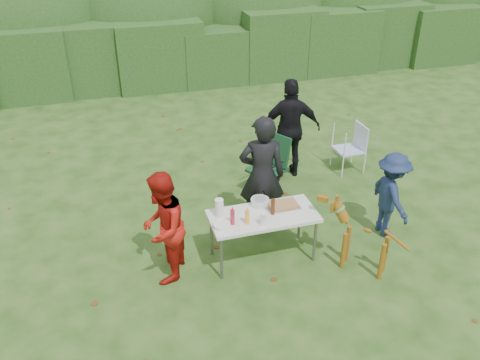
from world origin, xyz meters
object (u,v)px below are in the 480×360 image
object	(u,v)px
person_cook	(262,175)
camping_chair	(267,166)
mustard_bottle	(247,217)
person_black_puffy	(290,129)
paper_towel_roll	(219,208)
child	(391,195)
lawn_chair	(349,148)
folding_table	(263,218)
person_red_jacket	(163,228)
beer_bottle	(273,207)
dog	(366,240)
ketchup_bottle	(232,217)

from	to	relation	value
person_cook	camping_chair	bearing A→B (deg)	-101.54
person_cook	mustard_bottle	bearing A→B (deg)	72.47
mustard_bottle	person_black_puffy	bearing A→B (deg)	56.87
person_cook	paper_towel_roll	xyz separation A→B (m)	(-0.81, -0.57, -0.08)
child	lawn_chair	distance (m)	2.09
folding_table	mustard_bottle	size ratio (longest dim) A/B	7.50
camping_chair	mustard_bottle	world-z (taller)	camping_chair
person_cook	camping_chair	xyz separation A→B (m)	(0.44, 1.00, -0.43)
mustard_bottle	person_cook	bearing A→B (deg)	60.03
person_red_jacket	child	world-z (taller)	person_red_jacket
lawn_chair	paper_towel_roll	distance (m)	3.60
beer_bottle	paper_towel_roll	distance (m)	0.74
person_black_puffy	child	world-z (taller)	person_black_puffy
camping_chair	paper_towel_roll	xyz separation A→B (m)	(-1.25, -1.56, 0.35)
dog	beer_bottle	xyz separation A→B (m)	(-1.13, 0.63, 0.36)
dog	paper_towel_roll	xyz separation A→B (m)	(-1.85, 0.80, 0.37)
person_cook	dog	size ratio (longest dim) A/B	1.79
camping_chair	paper_towel_roll	size ratio (longest dim) A/B	3.98
person_red_jacket	dog	bearing A→B (deg)	98.51
person_red_jacket	person_black_puffy	bearing A→B (deg)	152.22
person_cook	person_red_jacket	distance (m)	1.77
person_black_puffy	camping_chair	world-z (taller)	person_black_puffy
person_cook	paper_towel_roll	world-z (taller)	person_cook
person_red_jacket	camping_chair	size ratio (longest dim) A/B	1.53
child	beer_bottle	size ratio (longest dim) A/B	5.65
person_black_puffy	mustard_bottle	world-z (taller)	person_black_puffy
child	paper_towel_roll	world-z (taller)	child
child	person_black_puffy	bearing A→B (deg)	19.88
dog	paper_towel_roll	world-z (taller)	dog
mustard_bottle	ketchup_bottle	bearing A→B (deg)	165.62
person_red_jacket	mustard_bottle	distance (m)	1.12
folding_table	ketchup_bottle	xyz separation A→B (m)	(-0.47, -0.10, 0.16)
child	mustard_bottle	world-z (taller)	child
mustard_bottle	person_red_jacket	bearing A→B (deg)	172.66
person_red_jacket	beer_bottle	world-z (taller)	person_red_jacket
person_black_puffy	person_cook	bearing A→B (deg)	65.94
lawn_chair	ketchup_bottle	world-z (taller)	ketchup_bottle
dog	lawn_chair	world-z (taller)	dog
camping_chair	beer_bottle	size ratio (longest dim) A/B	4.32
camping_chair	ketchup_bottle	size ratio (longest dim) A/B	4.71
paper_towel_roll	person_cook	bearing A→B (deg)	35.05
person_red_jacket	beer_bottle	xyz separation A→B (m)	(1.52, -0.02, 0.07)
folding_table	ketchup_bottle	distance (m)	0.51
ketchup_bottle	dog	bearing A→B (deg)	-17.84
person_red_jacket	ketchup_bottle	xyz separation A→B (m)	(0.92, -0.09, 0.06)
dog	person_red_jacket	bearing A→B (deg)	30.08
person_black_puffy	child	distance (m)	2.32
person_red_jacket	person_black_puffy	world-z (taller)	person_black_puffy
dog	ketchup_bottle	bearing A→B (deg)	26.03
mustard_bottle	dog	bearing A→B (deg)	-18.27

